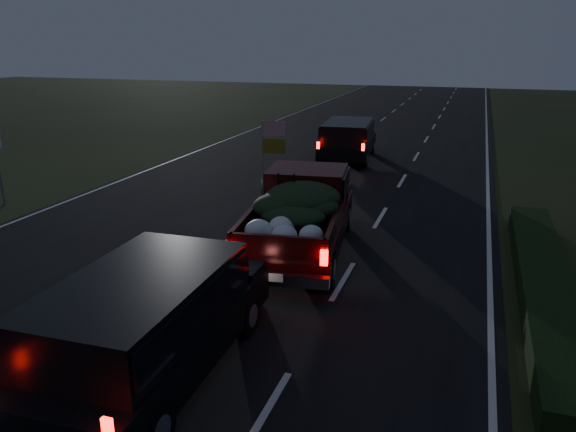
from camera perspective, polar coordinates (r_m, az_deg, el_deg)
The scene contains 6 objects.
ground at distance 12.04m, azimuth -14.41°, elevation -8.85°, with size 120.00×120.00×0.00m, color black.
road_asphalt at distance 12.03m, azimuth -14.41°, elevation -8.81°, with size 14.00×120.00×0.02m, color black.
hedge_row at distance 13.03m, azimuth 24.59°, elevation -6.42°, with size 1.00×10.00×0.60m, color black.
pickup_truck at distance 14.22m, azimuth 1.31°, elevation 0.66°, with size 2.89×5.91×2.98m.
lead_suv at distance 25.68m, azimuth 6.11°, elevation 8.06°, with size 2.51×5.14×1.43m.
rear_suv at distance 9.12m, azimuth -14.30°, elevation -9.85°, with size 2.47×5.21×1.48m.
Camera 1 is at (6.12, -8.95, 5.22)m, focal length 35.00 mm.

